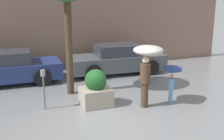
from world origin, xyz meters
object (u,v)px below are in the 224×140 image
person_adult (147,60)px  parked_car_far (6,69)px  person_child (172,73)px  parking_meter (43,81)px  planter_box (96,90)px  parked_car_near (117,60)px

person_adult → parked_car_far: 6.06m
person_child → parking_meter: size_ratio=0.98×
person_adult → parking_meter: size_ratio=1.55×
planter_box → parked_car_near: (2.20, 3.54, 0.09)m
parked_car_near → person_child: bearing=-172.8°
planter_box → person_adult: (1.52, -0.63, 1.02)m
parked_car_far → parking_meter: bearing=-161.4°
planter_box → parked_car_near: 4.17m
person_adult → parked_car_near: 4.32m
person_child → parking_meter: (-4.11, 0.92, -0.09)m
person_adult → parked_car_far: (-4.21, 4.25, -0.92)m
person_adult → parking_meter: bearing=132.2°
planter_box → parked_car_far: 4.51m
person_adult → parked_car_near: (0.68, 4.17, -0.92)m
planter_box → person_child: 2.60m
person_child → parked_car_near: bearing=45.6°
planter_box → parking_meter: 1.70m
planter_box → parked_car_far: size_ratio=0.28×
parking_meter → parked_car_far: bearing=107.7°
planter_box → parking_meter: parking_meter is taller
person_adult → person_child: bearing=-31.1°
parking_meter → person_adult: bearing=-16.3°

